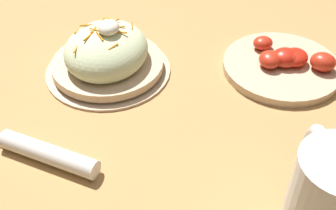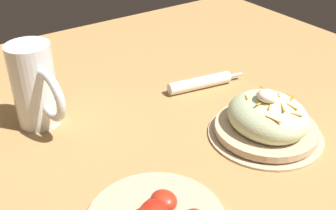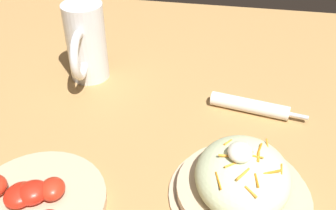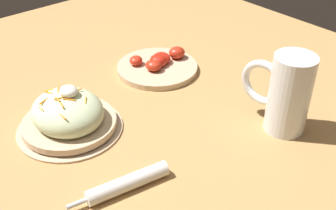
% 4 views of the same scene
% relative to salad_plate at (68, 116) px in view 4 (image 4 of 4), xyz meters
% --- Properties ---
extents(ground_plane, '(1.43, 1.43, 0.00)m').
position_rel_salad_plate_xyz_m(ground_plane, '(-0.03, -0.15, -0.03)').
color(ground_plane, '#B2844C').
extents(salad_plate, '(0.22, 0.22, 0.10)m').
position_rel_salad_plate_xyz_m(salad_plate, '(0.00, 0.00, 0.00)').
color(salad_plate, '#D1B28E').
rests_on(salad_plate, ground_plane).
extents(beer_mug, '(0.16, 0.09, 0.17)m').
position_rel_salad_plate_xyz_m(beer_mug, '(-0.29, -0.34, 0.04)').
color(beer_mug, white).
rests_on(beer_mug, ground_plane).
extents(napkin_roll, '(0.06, 0.19, 0.03)m').
position_rel_salad_plate_xyz_m(napkin_roll, '(-0.22, 0.01, -0.02)').
color(napkin_roll, white).
rests_on(napkin_roll, ground_plane).
extents(tomato_plate, '(0.21, 0.21, 0.05)m').
position_rel_salad_plate_xyz_m(tomato_plate, '(0.07, -0.31, -0.02)').
color(tomato_plate, '#D1B28E').
rests_on(tomato_plate, ground_plane).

